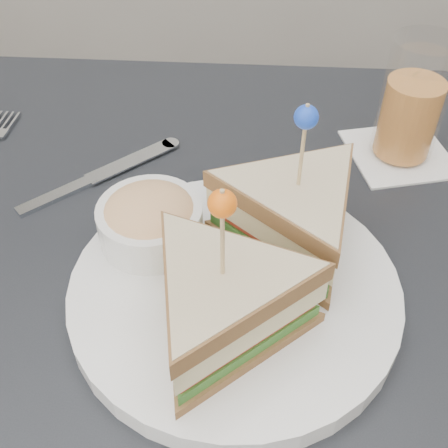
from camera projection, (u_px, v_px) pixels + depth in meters
table at (214, 317)px, 0.58m from camera, size 0.80×0.80×0.75m
plate_meal at (243, 260)px, 0.48m from camera, size 0.34×0.34×0.17m
cutlery_knife at (96, 178)px, 0.62m from camera, size 0.16×0.15×0.01m
drink_set at (411, 108)px, 0.62m from camera, size 0.14×0.14×0.14m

